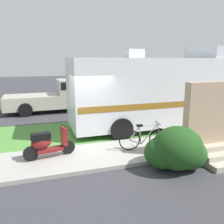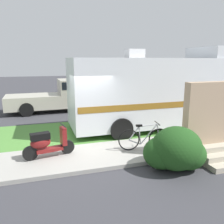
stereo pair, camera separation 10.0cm
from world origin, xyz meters
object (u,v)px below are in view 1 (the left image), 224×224
(bicycle, at_px, (145,138))
(pickup_truck_near, at_px, (64,94))
(scooter, at_px, (48,143))
(motorhome_rv, at_px, (160,90))
(bottle_green, at_px, (170,147))

(bicycle, relative_size, pickup_truck_near, 0.30)
(scooter, xyz_separation_m, pickup_truck_near, (1.35, 7.36, 0.42))
(motorhome_rv, relative_size, bicycle, 4.52)
(scooter, bearing_deg, motorhome_rv, 23.94)
(bicycle, bearing_deg, pickup_truck_near, 102.69)
(pickup_truck_near, bearing_deg, motorhome_rv, -54.72)
(motorhome_rv, distance_m, bottle_green, 3.43)
(pickup_truck_near, bearing_deg, bottle_green, -72.73)
(motorhome_rv, bearing_deg, bicycle, -127.12)
(motorhome_rv, xyz_separation_m, pickup_truck_near, (-3.64, 5.15, -0.72))
(motorhome_rv, xyz_separation_m, bottle_green, (-1.15, -2.87, -1.48))
(bicycle, xyz_separation_m, pickup_truck_near, (-1.73, 7.67, 0.49))
(scooter, relative_size, bicycle, 0.91)
(scooter, xyz_separation_m, bicycle, (3.08, -0.31, -0.06))
(scooter, bearing_deg, bottle_green, -9.66)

